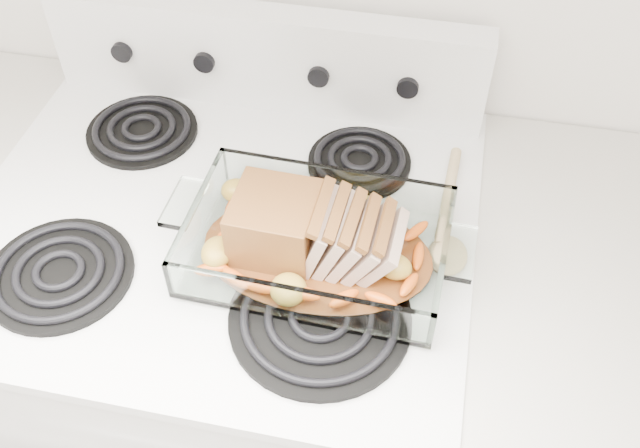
% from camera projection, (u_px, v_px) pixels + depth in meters
% --- Properties ---
extents(electric_range, '(0.78, 0.70, 1.12)m').
position_uv_depth(electric_range, '(244.00, 368.00, 1.44)').
color(electric_range, white).
rests_on(electric_range, ground).
extents(counter_right, '(0.58, 0.68, 0.93)m').
position_uv_depth(counter_right, '(581.00, 435.00, 1.36)').
color(counter_right, silver).
rests_on(counter_right, ground).
extents(baking_dish, '(0.36, 0.24, 0.07)m').
position_uv_depth(baking_dish, '(317.00, 248.00, 1.02)').
color(baking_dish, white).
rests_on(baking_dish, electric_range).
extents(pork_roast, '(0.24, 0.12, 0.09)m').
position_uv_depth(pork_roast, '(301.00, 229.00, 1.00)').
color(pork_roast, brown).
rests_on(pork_roast, baking_dish).
extents(roast_vegetables, '(0.32, 0.17, 0.04)m').
position_uv_depth(roast_vegetables, '(319.00, 228.00, 1.04)').
color(roast_vegetables, '#D74107').
rests_on(roast_vegetables, baking_dish).
extents(wooden_spoon, '(0.06, 0.27, 0.02)m').
position_uv_depth(wooden_spoon, '(448.00, 229.00, 1.07)').
color(wooden_spoon, '#CDB98D').
rests_on(wooden_spoon, electric_range).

